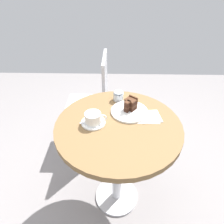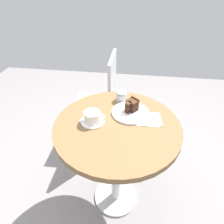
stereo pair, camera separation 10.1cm
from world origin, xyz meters
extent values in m
cube|color=gray|center=(0.00, 0.00, -0.01)|extent=(4.40, 4.40, 0.01)
cylinder|color=brown|center=(0.00, 0.00, 0.74)|extent=(0.73, 0.73, 0.03)
cylinder|color=silver|center=(0.00, 0.00, 0.37)|extent=(0.07, 0.07, 0.70)
cylinder|color=silver|center=(0.00, 0.00, 0.01)|extent=(0.33, 0.33, 0.02)
cylinder|color=white|center=(-0.14, 0.01, 0.76)|extent=(0.14, 0.14, 0.01)
cylinder|color=white|center=(-0.14, 0.00, 0.80)|extent=(0.09, 0.09, 0.06)
cylinder|color=#D6B789|center=(-0.14, 0.00, 0.83)|extent=(0.08, 0.08, 0.00)
torus|color=white|center=(-0.09, 0.00, 0.80)|extent=(0.05, 0.01, 0.05)
cube|color=silver|center=(-0.16, -0.03, 0.77)|extent=(0.09, 0.04, 0.00)
ellipsoid|color=silver|center=(-0.21, -0.01, 0.77)|extent=(0.02, 0.02, 0.00)
cylinder|color=white|center=(0.07, 0.11, 0.76)|extent=(0.23, 0.23, 0.01)
cube|color=#381E14|center=(0.08, 0.14, 0.78)|extent=(0.08, 0.08, 0.03)
cube|color=#381E14|center=(0.05, 0.11, 0.78)|extent=(0.04, 0.05, 0.03)
cube|color=#4C2B19|center=(0.08, 0.14, 0.80)|extent=(0.08, 0.08, 0.01)
cube|color=#4C2B19|center=(0.05, 0.11, 0.80)|extent=(0.04, 0.05, 0.01)
cube|color=#381E14|center=(0.08, 0.14, 0.82)|extent=(0.08, 0.08, 0.03)
cube|color=#381E14|center=(0.05, 0.11, 0.82)|extent=(0.04, 0.05, 0.03)
cube|color=#4C2B19|center=(0.08, 0.14, 0.83)|extent=(0.08, 0.08, 0.01)
cube|color=#4C2B19|center=(0.05, 0.11, 0.83)|extent=(0.04, 0.05, 0.01)
cube|color=#4C2B19|center=(0.09, 0.15, 0.81)|extent=(0.05, 0.05, 0.08)
cube|color=silver|center=(0.11, 0.07, 0.77)|extent=(0.08, 0.08, 0.00)
cube|color=silver|center=(0.07, 0.03, 0.77)|extent=(0.04, 0.04, 0.00)
cube|color=silver|center=(0.17, 0.07, 0.76)|extent=(0.13, 0.13, 0.00)
cube|color=silver|center=(0.19, 0.07, 0.76)|extent=(0.14, 0.14, 0.00)
cylinder|color=#BCBCC1|center=(-0.45, 0.80, 0.21)|extent=(0.02, 0.02, 0.42)
cylinder|color=#BCBCC1|center=(-0.45, 0.48, 0.21)|extent=(0.02, 0.02, 0.42)
cylinder|color=#BCBCC1|center=(-0.13, 0.80, 0.21)|extent=(0.02, 0.02, 0.42)
cylinder|color=#BCBCC1|center=(-0.13, 0.48, 0.21)|extent=(0.02, 0.02, 0.42)
cube|color=#BCBCC1|center=(-0.29, 0.64, 0.43)|extent=(0.38, 0.38, 0.02)
cube|color=#BCBCC1|center=(-0.11, 0.64, 0.67)|extent=(0.02, 0.36, 0.47)
cylinder|color=silver|center=(0.00, 0.25, 0.78)|extent=(0.07, 0.07, 0.05)
ellipsoid|color=silver|center=(0.00, 0.25, 0.82)|extent=(0.06, 0.06, 0.02)
camera|label=1|loc=(-0.02, -0.88, 1.50)|focal=32.00mm
camera|label=2|loc=(0.08, -0.87, 1.50)|focal=32.00mm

